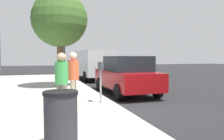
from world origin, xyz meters
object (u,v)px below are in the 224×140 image
(pedestrian_at_meter, at_px, (73,74))
(parked_sedan_near, at_px, (126,75))
(pedestrian_bystander, at_px, (62,78))
(street_tree, at_px, (60,20))
(parking_meter, at_px, (101,74))
(trash_bin, at_px, (61,121))
(parked_van_far, at_px, (93,63))
(traffic_signal, at_px, (66,46))

(pedestrian_at_meter, relative_size, parked_sedan_near, 0.39)
(pedestrian_bystander, bearing_deg, parked_sedan_near, 26.55)
(street_tree, bearing_deg, pedestrian_bystander, 175.58)
(parking_meter, bearing_deg, street_tree, 11.97)
(trash_bin, bearing_deg, pedestrian_bystander, -5.52)
(parked_van_far, xyz_separation_m, trash_bin, (-12.77, 3.48, -0.60))
(parked_van_far, relative_size, trash_bin, 5.21)
(parked_van_far, relative_size, street_tree, 1.06)
(pedestrian_at_meter, distance_m, trash_bin, 3.69)
(pedestrian_bystander, relative_size, street_tree, 0.34)
(pedestrian_bystander, xyz_separation_m, traffic_signal, (10.42, -1.24, 1.43))
(parking_meter, relative_size, traffic_signal, 0.39)
(pedestrian_bystander, xyz_separation_m, parked_sedan_near, (3.20, -3.22, -0.25))
(pedestrian_at_meter, relative_size, traffic_signal, 0.48)
(parking_meter, bearing_deg, pedestrian_bystander, 123.87)
(pedestrian_at_meter, height_order, pedestrian_bystander, pedestrian_at_meter)
(parked_van_far, distance_m, trash_bin, 13.25)
(traffic_signal, bearing_deg, parking_meter, -179.05)
(pedestrian_at_meter, bearing_deg, pedestrian_bystander, -100.34)
(trash_bin, bearing_deg, parked_sedan_near, -30.87)
(street_tree, xyz_separation_m, traffic_signal, (4.92, -0.81, -1.09))
(parked_sedan_near, height_order, trash_bin, parked_sedan_near)
(traffic_signal, bearing_deg, parked_van_far, -97.82)
(pedestrian_bystander, height_order, traffic_signal, traffic_signal)
(parking_meter, xyz_separation_m, parked_van_far, (9.22, -1.83, 0.09))
(parking_meter, height_order, pedestrian_at_meter, pedestrian_at_meter)
(street_tree, bearing_deg, trash_bin, 175.22)
(parking_meter, bearing_deg, traffic_signal, 0.95)
(parked_sedan_near, bearing_deg, parked_van_far, 0.00)
(pedestrian_bystander, relative_size, trash_bin, 1.69)
(parking_meter, xyz_separation_m, trash_bin, (-3.55, 1.65, -0.51))
(parked_sedan_near, distance_m, parked_van_far, 6.96)
(traffic_signal, bearing_deg, parked_sedan_near, -164.63)
(parked_sedan_near, height_order, street_tree, street_tree)
(street_tree, xyz_separation_m, trash_bin, (-8.12, 0.68, -3.01))
(parked_sedan_near, relative_size, trash_bin, 4.37)
(pedestrian_at_meter, distance_m, pedestrian_bystander, 1.07)
(traffic_signal, bearing_deg, pedestrian_bystander, 173.23)
(pedestrian_at_meter, relative_size, trash_bin, 1.72)
(pedestrian_bystander, bearing_deg, traffic_signal, 65.01)
(pedestrian_bystander, distance_m, parked_van_far, 10.65)
(traffic_signal, bearing_deg, trash_bin, 173.48)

